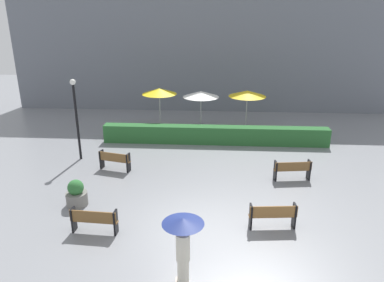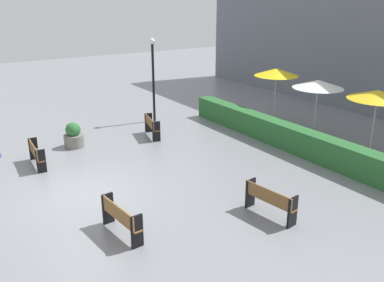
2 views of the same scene
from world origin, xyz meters
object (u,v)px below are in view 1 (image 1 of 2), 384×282
object	(u,v)px
bench_far_right	(293,169)
patio_umbrella_yellow	(159,91)
pedestrian_with_umbrella	(183,239)
planter_pot	(76,194)
patio_umbrella_yellow_far	(247,94)
bench_near_left	(94,220)
lamp_post	(76,111)
bench_near_right	(273,215)
patio_umbrella_white	(201,94)
bench_far_left	(114,160)

from	to	relation	value
bench_far_right	patio_umbrella_yellow	bearing A→B (deg)	135.59
pedestrian_with_umbrella	planter_pot	distance (m)	6.02
patio_umbrella_yellow_far	planter_pot	bearing A→B (deg)	-126.61
bench_near_left	lamp_post	distance (m)	7.21
bench_near_left	planter_pot	size ratio (longest dim) A/B	1.53
lamp_post	planter_pot	bearing A→B (deg)	-71.95
bench_near_right	pedestrian_with_umbrella	distance (m)	4.07
patio_umbrella_white	bench_near_right	bearing A→B (deg)	-74.72
bench_near_right	lamp_post	world-z (taller)	lamp_post
bench_far_left	bench_near_right	world-z (taller)	bench_near_right
bench_near_left	patio_umbrella_yellow	size ratio (longest dim) A/B	0.60
planter_pot	lamp_post	xyz separation A→B (m)	(-1.49, 4.56, 2.01)
bench_far_left	bench_near_right	distance (m)	8.00
bench_near_right	patio_umbrella_yellow_far	distance (m)	10.91
patio_umbrella_white	patio_umbrella_yellow_far	size ratio (longest dim) A/B	0.98
patio_umbrella_yellow	pedestrian_with_umbrella	bearing A→B (deg)	-79.04
bench_near_left	patio_umbrella_yellow	xyz separation A→B (m)	(0.58, 11.25, 1.95)
bench_far_right	bench_near_right	world-z (taller)	bench_near_right
bench_far_left	patio_umbrella_yellow_far	size ratio (longest dim) A/B	0.60
pedestrian_with_umbrella	bench_near_right	bearing A→B (deg)	44.92
pedestrian_with_umbrella	planter_pot	world-z (taller)	pedestrian_with_umbrella
bench_far_left	patio_umbrella_yellow	bearing A→B (deg)	78.51
patio_umbrella_white	patio_umbrella_yellow_far	bearing A→B (deg)	2.48
bench_far_right	patio_umbrella_white	size ratio (longest dim) A/B	0.66
patio_umbrella_yellow	bench_near_left	bearing A→B (deg)	-92.96
bench_far_left	patio_umbrella_yellow	size ratio (longest dim) A/B	0.58
patio_umbrella_yellow_far	patio_umbrella_white	bearing A→B (deg)	-177.52
bench_far_right	patio_umbrella_yellow	xyz separation A→B (m)	(-6.82, 6.68, 1.94)
bench_far_left	bench_near_left	distance (m)	5.15
patio_umbrella_yellow	patio_umbrella_yellow_far	bearing A→B (deg)	1.84
lamp_post	patio_umbrella_yellow	size ratio (longest dim) A/B	1.53
patio_umbrella_yellow_far	patio_umbrella_yellow	bearing A→B (deg)	-178.16
bench_far_left	patio_umbrella_yellow	xyz separation A→B (m)	(1.25, 6.14, 1.93)
bench_far_right	planter_pot	distance (m)	9.10
planter_pot	patio_umbrella_white	size ratio (longest dim) A/B	0.42
bench_near_left	patio_umbrella_yellow_far	world-z (taller)	patio_umbrella_yellow_far
lamp_post	patio_umbrella_yellow_far	xyz separation A→B (m)	(8.62, 5.05, -0.10)
bench_near_left	patio_umbrella_white	xyz separation A→B (m)	(3.09, 11.30, 1.80)
bench_far_left	planter_pot	bearing A→B (deg)	-100.36
bench_far_right	patio_umbrella_yellow	distance (m)	9.74
bench_near_right	patio_umbrella_yellow	xyz separation A→B (m)	(-5.41, 10.58, 1.93)
bench_near_left	lamp_post	size ratio (longest dim) A/B	0.40
planter_pot	patio_umbrella_white	xyz separation A→B (m)	(4.36, 9.49, 1.86)
bench_far_left	patio_umbrella_yellow_far	bearing A→B (deg)	44.01
patio_umbrella_white	patio_umbrella_yellow_far	distance (m)	2.78
patio_umbrella_white	patio_umbrella_yellow	bearing A→B (deg)	-178.87
bench_near_left	patio_umbrella_white	world-z (taller)	patio_umbrella_white
patio_umbrella_yellow	planter_pot	bearing A→B (deg)	-101.10
bench_far_right	patio_umbrella_yellow_far	distance (m)	7.26
patio_umbrella_white	bench_far_left	bearing A→B (deg)	-121.26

